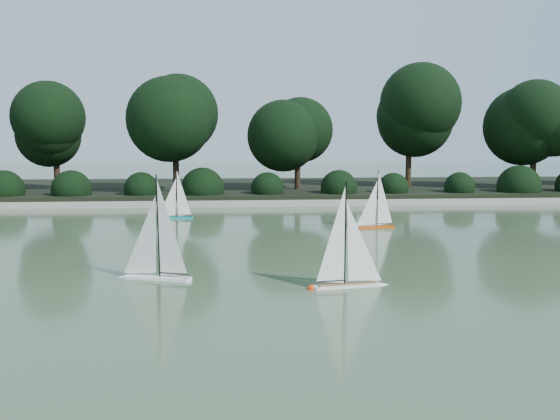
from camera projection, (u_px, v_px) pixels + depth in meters
name	position (u px, v px, depth m)	size (l,w,h in m)	color
ground	(312.00, 271.00, 9.66)	(80.00, 80.00, 0.00)	#33492B
pond_coping	(273.00, 203.00, 18.56)	(40.00, 0.35, 0.18)	gray
far_bank	(265.00, 190.00, 22.51)	(40.00, 8.00, 0.30)	black
tree_line	(304.00, 119.00, 20.77)	(26.31, 3.93, 4.39)	black
shrub_hedge	(271.00, 189.00, 19.41)	(29.10, 1.10, 1.10)	black
sailboat_white_a	(151.00, 262.00, 9.09)	(1.18, 0.55, 1.64)	white
sailboat_white_b	(354.00, 270.00, 8.63)	(1.15, 0.37, 1.56)	white
sailboat_orange	(372.00, 218.00, 14.15)	(1.04, 0.33, 1.42)	#CB4705
sailboat_teal	(173.00, 210.00, 15.79)	(0.99, 0.21, 1.35)	#0C888A
race_buoy	(312.00, 289.00, 8.52)	(0.13, 0.13, 0.13)	red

